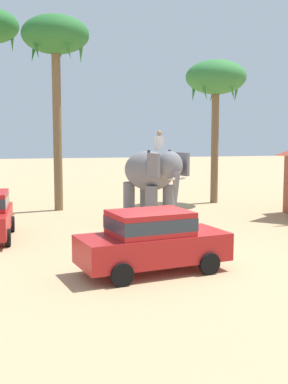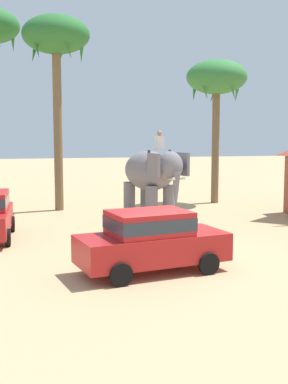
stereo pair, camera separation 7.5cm
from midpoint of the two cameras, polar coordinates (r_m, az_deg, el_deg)
The scene contains 5 objects.
ground_plane at distance 14.58m, azimuth 3.27°, elevation -8.39°, with size 120.00×120.00×0.00m, color tan.
car_sedan_foreground at distance 13.74m, azimuth 0.75°, elevation -5.34°, with size 4.36×2.49×1.70m.
elephant_with_mahout at distance 21.59m, azimuth 0.75°, elevation 1.96°, with size 2.62×4.01×3.88m.
palm_tree_behind_elephant at distance 27.42m, azimuth 8.08°, elevation 12.37°, with size 3.20×3.20×7.60m.
palm_tree_near_hut at distance 25.13m, azimuth -10.10°, elevation 16.48°, with size 3.20×3.20×9.30m.
Camera 1 is at (-3.95, -13.51, 3.84)m, focal length 46.99 mm.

